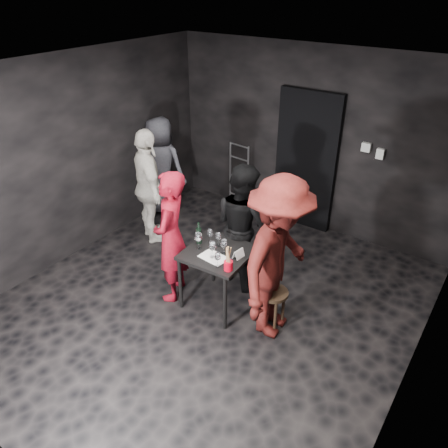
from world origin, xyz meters
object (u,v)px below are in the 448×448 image
Objects in this scene: server_red at (171,231)px; bystander_grey at (161,163)px; wine_bottle at (199,235)px; breadstick_cup at (228,259)px; woman_black at (243,221)px; bystander_cream at (148,180)px; hand_truck at (237,198)px; tasting_table at (218,258)px; stool at (273,299)px; man_maroon at (279,241)px.

bystander_grey is at bearing -159.33° from server_red.
breadstick_cup reaches higher than wine_bottle.
wine_bottle is at bearing 129.07° from bystander_grey.
woman_black is 0.90× the size of bystander_cream.
bystander_cream is at bearing -150.37° from server_red.
hand_truck is 4.16× the size of wine_bottle.
woman_black is (0.51, 0.76, -0.05)m from server_red.
tasting_table reaches higher than stool.
bystander_cream is 2.16m from breadstick_cup.
breadstick_cup is (-0.46, -0.23, -0.28)m from man_maroon.
server_red reaches higher than tasting_table.
tasting_table is at bearing -169.36° from bystander_cream.
server_red is (-0.56, -0.17, 0.25)m from tasting_table.
man_maroon is 1.37× the size of bystander_grey.
bystander_cream is 0.89m from bystander_grey.
tasting_table is 0.62m from woman_black.
stool is at bearing 74.92° from server_red.
breadstick_cup is at bearing -37.09° from tasting_table.
wine_bottle is at bearing -178.36° from stool.
tasting_table is 0.77m from stool.
wine_bottle is (1.85, -1.39, 0.01)m from bystander_grey.
wine_bottle is at bearing 87.37° from woman_black.
bystander_cream is (-2.44, 0.64, -0.20)m from man_maroon.
hand_truck is 2.43× the size of stool.
bystander_cream is (-1.68, 0.65, 0.30)m from tasting_table.
hand_truck is 2.81m from stool.
hand_truck is at bearing 131.63° from stool.
breadstick_cup is at bearing -147.66° from stool.
woman_black is at bearing 50.01° from man_maroon.
man_maroon is at bearing 73.07° from server_red.
hand_truck is at bearing -77.85° from bystander_cream.
server_red is 0.95× the size of bystander_cream.
bystander_grey is 2.93m from breadstick_cup.
woman_black is at bearing 112.68° from breadstick_cup.
breadstick_cup is (0.34, -0.81, 0.03)m from woman_black.
bystander_cream is (-1.64, 0.06, 0.10)m from woman_black.
stool is 1.57× the size of breadstick_cup.
bystander_cream reaches higher than server_red.
woman_black is at bearing 121.32° from server_red.
server_red is 1.05× the size of woman_black.
bystander_grey is 2.31m from wine_bottle.
woman_black reaches higher than wine_bottle.
woman_black is 0.74× the size of man_maroon.
bystander_grey is 5.65× the size of breadstick_cup.
tasting_table is 2.73× the size of wine_bottle.
server_red is 2.23m from bystander_grey.
breadstick_cup is (1.98, -0.87, -0.07)m from bystander_cream.
server_red is at bearing -163.33° from tasting_table.
stool is 0.20× the size of man_maroon.
tasting_table is 0.44× the size of woman_black.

